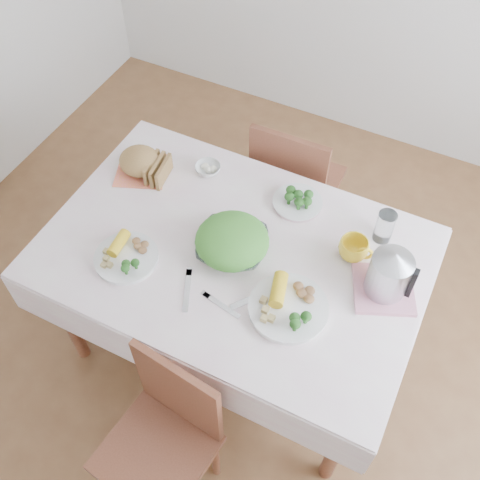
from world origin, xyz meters
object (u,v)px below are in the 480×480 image
at_px(dinner_plate_left, 126,258).
at_px(electric_kettle, 390,272).
at_px(chair_near, 154,448).
at_px(chair_far, 298,178).
at_px(dinner_plate_right, 288,308).
at_px(yellow_mug, 353,249).
at_px(dining_table, 234,302).
at_px(salad_bowl, 232,245).

height_order(dinner_plate_left, electric_kettle, electric_kettle).
xyz_separation_m(chair_near, chair_far, (-0.06, 1.49, 0.00)).
height_order(chair_near, dinner_plate_right, chair_near).
relative_size(yellow_mug, electric_kettle, 0.55).
bearing_deg(chair_far, dining_table, 90.19).
height_order(chair_far, electric_kettle, electric_kettle).
bearing_deg(chair_near, electric_kettle, 63.16).
bearing_deg(chair_near, salad_bowl, 100.53).
height_order(dinner_plate_left, yellow_mug, yellow_mug).
bearing_deg(salad_bowl, yellow_mug, 23.17).
xyz_separation_m(chair_near, dinner_plate_left, (-0.40, 0.51, 0.31)).
relative_size(chair_far, salad_bowl, 3.25).
relative_size(salad_bowl, dinner_plate_right, 0.92).
bearing_deg(salad_bowl, chair_far, 90.78).
xyz_separation_m(chair_far, dinner_plate_left, (-0.34, -0.98, 0.31)).
bearing_deg(dinner_plate_left, yellow_mug, 27.49).
bearing_deg(dinner_plate_right, salad_bowl, 153.84).
distance_m(dinner_plate_left, dinner_plate_right, 0.66).
xyz_separation_m(chair_far, dinner_plate_right, (0.32, -0.91, 0.31)).
bearing_deg(salad_bowl, chair_near, -86.20).
distance_m(salad_bowl, electric_kettle, 0.60).
distance_m(chair_far, yellow_mug, 0.80).
distance_m(dinner_plate_left, electric_kettle, 1.00).
distance_m(salad_bowl, yellow_mug, 0.47).
height_order(salad_bowl, yellow_mug, yellow_mug).
distance_m(dinner_plate_right, electric_kettle, 0.39).
height_order(dinner_plate_left, dinner_plate_right, dinner_plate_right).
xyz_separation_m(chair_far, yellow_mug, (0.44, -0.57, 0.34)).
relative_size(chair_near, dinner_plate_left, 3.32).
bearing_deg(yellow_mug, chair_far, 127.64).
height_order(chair_near, yellow_mug, chair_near).
bearing_deg(chair_far, salad_bowl, 89.91).
xyz_separation_m(dinner_plate_left, electric_kettle, (0.94, 0.31, 0.11)).
bearing_deg(chair_far, dinner_plate_left, 69.98).
distance_m(chair_near, dinner_plate_right, 0.71).
xyz_separation_m(dining_table, dinner_plate_left, (-0.35, -0.22, 0.40)).
distance_m(salad_bowl, dinner_plate_left, 0.42).
bearing_deg(dinner_plate_right, dining_table, 153.41).
relative_size(chair_far, dinner_plate_right, 2.99).
bearing_deg(dining_table, yellow_mug, 23.23).
bearing_deg(dinner_plate_left, dining_table, 32.22).
height_order(dining_table, chair_near, chair_near).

